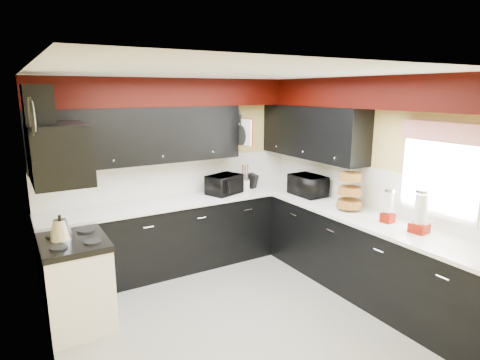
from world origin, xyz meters
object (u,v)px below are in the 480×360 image
(kettle, at_px, (61,229))
(knife_block, at_px, (252,181))
(utensil_crock, at_px, (245,185))
(toaster_oven, at_px, (225,184))
(microwave, at_px, (308,185))

(kettle, bearing_deg, knife_block, 15.70)
(knife_block, bearing_deg, utensil_crock, 171.43)
(utensil_crock, bearing_deg, kettle, -164.13)
(toaster_oven, height_order, utensil_crock, toaster_oven)
(kettle, bearing_deg, toaster_oven, 17.16)
(kettle, bearing_deg, utensil_crock, 15.87)
(utensil_crock, relative_size, knife_block, 0.66)
(knife_block, bearing_deg, toaster_oven, 168.06)
(knife_block, bearing_deg, kettle, 174.67)
(microwave, bearing_deg, toaster_oven, 53.94)
(kettle, bearing_deg, microwave, 0.37)
(microwave, bearing_deg, knife_block, 29.75)
(toaster_oven, relative_size, kettle, 2.06)
(knife_block, relative_size, kettle, 0.95)
(toaster_oven, height_order, microwave, microwave)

